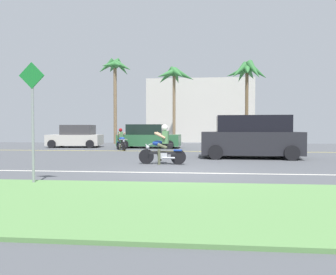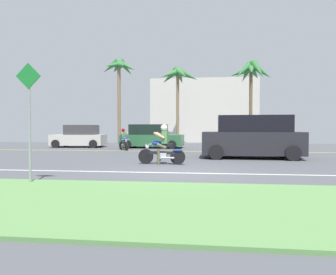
{
  "view_description": "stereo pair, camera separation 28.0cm",
  "coord_description": "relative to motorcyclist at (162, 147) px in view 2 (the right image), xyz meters",
  "views": [
    {
      "loc": [
        0.4,
        -9.32,
        1.35
      ],
      "look_at": [
        -0.72,
        2.8,
        0.97
      ],
      "focal_mm": 32.09,
      "sensor_mm": 36.0,
      "label": 1
    },
    {
      "loc": [
        0.67,
        -9.29,
        1.35
      ],
      "look_at": [
        -0.72,
        2.8,
        0.97
      ],
      "focal_mm": 32.09,
      "sensor_mm": 36.0,
      "label": 2
    }
  ],
  "objects": [
    {
      "name": "ground",
      "position": [
        0.84,
        1.18,
        -0.65
      ],
      "size": [
        56.0,
        30.0,
        0.04
      ],
      "primitive_type": "cube",
      "color": "#4C4F54"
    },
    {
      "name": "grass_median",
      "position": [
        0.84,
        -5.92,
        -0.6
      ],
      "size": [
        56.0,
        3.8,
        0.06
      ],
      "primitive_type": "cube",
      "color": "#5B8C4C",
      "rests_on": "ground"
    },
    {
      "name": "lane_line_near",
      "position": [
        0.84,
        -2.12,
        -0.63
      ],
      "size": [
        50.4,
        0.12,
        0.01
      ],
      "primitive_type": "cube",
      "color": "silver",
      "rests_on": "ground"
    },
    {
      "name": "lane_line_far",
      "position": [
        0.84,
        6.36,
        -0.63
      ],
      "size": [
        50.4,
        0.12,
        0.01
      ],
      "primitive_type": "cube",
      "color": "yellow",
      "rests_on": "ground"
    },
    {
      "name": "motorcyclist",
      "position": [
        0.0,
        0.0,
        0.0
      ],
      "size": [
        1.79,
        0.58,
        1.49
      ],
      "color": "black",
      "rests_on": "ground"
    },
    {
      "name": "suv_nearby",
      "position": [
        3.73,
        2.79,
        0.3
      ],
      "size": [
        4.61,
        2.29,
        1.92
      ],
      "color": "#232328",
      "rests_on": "ground"
    },
    {
      "name": "parked_car_0",
      "position": [
        -7.22,
        9.44,
        0.1
      ],
      "size": [
        3.75,
        2.24,
        1.58
      ],
      "color": "beige",
      "rests_on": "ground"
    },
    {
      "name": "parked_car_1",
      "position": [
        -2.01,
        9.27,
        0.12
      ],
      "size": [
        4.29,
        2.17,
        1.61
      ],
      "color": "#2D663D",
      "rests_on": "ground"
    },
    {
      "name": "palm_tree_0",
      "position": [
        -0.58,
        14.23,
        4.97
      ],
      "size": [
        3.5,
        3.57,
        6.59
      ],
      "color": "#846B4C",
      "rests_on": "ground"
    },
    {
      "name": "palm_tree_1",
      "position": [
        -5.71,
        14.36,
        5.64
      ],
      "size": [
        3.19,
        3.03,
        7.45
      ],
      "color": "#846B4C",
      "rests_on": "ground"
    },
    {
      "name": "palm_tree_2",
      "position": [
        5.44,
        14.32,
        5.19
      ],
      "size": [
        3.59,
        3.58,
        6.92
      ],
      "color": "brown",
      "rests_on": "ground"
    },
    {
      "name": "motorcyclist_distant",
      "position": [
        -3.34,
        6.96,
        -0.06
      ],
      "size": [
        0.94,
        1.4,
        1.35
      ],
      "color": "black",
      "rests_on": "ground"
    },
    {
      "name": "street_sign",
      "position": [
        -2.62,
        -4.35,
        1.12
      ],
      "size": [
        0.62,
        0.06,
        2.91
      ],
      "color": "gray",
      "rests_on": "ground"
    },
    {
      "name": "building_far",
      "position": [
        1.6,
        19.18,
        2.41
      ],
      "size": [
        10.17,
        4.0,
        6.09
      ],
      "primitive_type": "cube",
      "color": "beige",
      "rests_on": "ground"
    }
  ]
}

